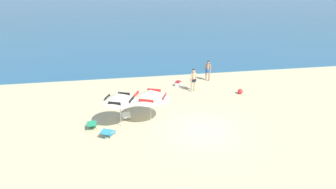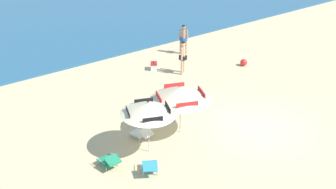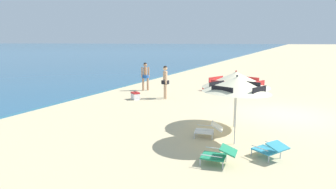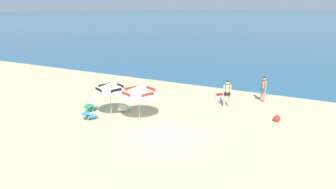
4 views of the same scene
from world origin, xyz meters
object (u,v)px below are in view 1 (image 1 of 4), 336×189
Objects in this scene: cooler_box at (178,84)px; person_standing_beside at (193,78)px; lounge_chair_facing_sea at (108,132)px; person_standing_near_shore at (208,69)px; beach_umbrella_striped_main at (119,97)px; beach_ball at (240,91)px; lounge_chair_beside_umbrella at (92,124)px; lounge_chair_under_umbrella at (125,115)px; beach_umbrella_striped_second at (150,94)px.

person_standing_beside is at bearing -56.44° from cooler_box.
lounge_chair_facing_sea is 11.81m from person_standing_near_shore.
beach_umbrella_striped_main is 7.45× the size of beach_ball.
lounge_chair_beside_umbrella is at bearing -146.69° from person_standing_beside.
person_standing_beside reaches higher than person_standing_near_shore.
lounge_chair_under_umbrella reaches higher than cooler_box.
beach_umbrella_striped_main is at bearing -107.55° from lounge_chair_under_umbrella.
beach_umbrella_striped_main is 2.29m from lounge_chair_beside_umbrella.
beach_umbrella_striped_main is 1.59× the size of person_standing_beside.
lounge_chair_beside_umbrella is at bearing -175.09° from beach_umbrella_striped_second.
lounge_chair_facing_sea is (-1.02, -1.98, 0.01)m from lounge_chair_under_umbrella.
beach_umbrella_striped_second reaches higher than beach_ball.
lounge_chair_facing_sea is 0.55× the size of person_standing_beside.
cooler_box is (-0.91, 1.37, -0.84)m from person_standing_beside.
person_standing_beside is at bearing 40.74° from beach_umbrella_striped_main.
beach_ball is at bearing -20.37° from person_standing_beside.
cooler_box is at bearing 148.52° from beach_ball.
person_standing_beside is at bearing -130.24° from person_standing_near_shore.
lounge_chair_under_umbrella is at bearing -162.55° from beach_ball.
beach_umbrella_striped_main is 4.75× the size of cooler_box.
beach_umbrella_striped_second reaches higher than lounge_chair_beside_umbrella.
beach_umbrella_striped_second is 8.17m from beach_ball.
lounge_chair_under_umbrella is 0.98× the size of lounge_chair_facing_sea.
beach_ball is at bearing -31.48° from cooler_box.
beach_ball is (8.82, 2.77, -0.08)m from lounge_chair_under_umbrella.
person_standing_near_shore is at bearing 17.64° from cooler_box.
person_standing_beside is 1.85m from cooler_box.
person_standing_near_shore is (9.31, 7.13, 0.76)m from lounge_chair_beside_umbrella.
lounge_chair_under_umbrella is 6.82m from person_standing_beside.
lounge_chair_under_umbrella is 7.05m from cooler_box.
person_standing_near_shore is 2.96× the size of cooler_box.
beach_umbrella_striped_main reaches higher than lounge_chair_facing_sea.
beach_umbrella_striped_second is 3.28m from lounge_chair_facing_sea.
lounge_chair_facing_sea is (-2.54, -1.46, -1.48)m from beach_umbrella_striped_second.
beach_umbrella_striped_main is 1.84m from beach_umbrella_striped_second.
beach_umbrella_striped_second is at bearing 11.72° from beach_umbrella_striped_main.
cooler_box is (3.01, 5.93, -1.56)m from beach_umbrella_striped_second.
lounge_chair_facing_sea is (-0.73, -1.08, -1.56)m from beach_umbrella_striped_main.
beach_umbrella_striped_main reaches higher than beach_ball.
person_standing_beside reaches higher than lounge_chair_facing_sea.
lounge_chair_beside_umbrella is 0.50× the size of person_standing_beside.
lounge_chair_under_umbrella is 2.23m from lounge_chair_facing_sea.
beach_ball is at bearing 25.80° from lounge_chair_facing_sea.
lounge_chair_under_umbrella is at bearing 62.87° from lounge_chair_facing_sea.
beach_umbrella_striped_main is 3.17× the size of lounge_chair_beside_umbrella.
cooler_box is (4.53, 5.41, -0.07)m from lounge_chair_under_umbrella.
beach_umbrella_striped_second is at bearing -130.56° from person_standing_near_shore.
person_standing_near_shore is 4.64× the size of beach_ball.
cooler_box is at bearing -162.36° from person_standing_near_shore.
person_standing_near_shore is 0.99× the size of person_standing_beside.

